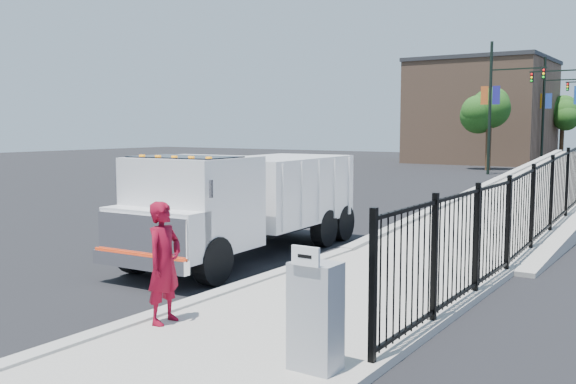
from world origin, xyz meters
The scene contains 14 objects.
ground centered at (0.00, 0.00, 0.00)m, with size 120.00×120.00×0.00m, color black.
sidewalk centered at (1.93, -2.00, 0.06)m, with size 3.55×12.00×0.12m, color #9E998E.
curb centered at (0.00, -2.00, 0.08)m, with size 0.30×12.00×0.16m, color #ADAAA3.
ramp centered at (2.12, 16.00, 0.00)m, with size 3.95×24.00×1.70m, color #9E998E.
truck centered at (-1.81, 2.51, 1.33)m, with size 2.57×6.99×2.36m.
worker centered at (0.40, -2.22, 0.99)m, with size 0.63×0.42×1.74m, color maroon.
utility_cabinet centered at (3.10, -2.56, 0.75)m, with size 0.55×0.40×1.25m, color gray.
arrow_sign centered at (3.10, -2.78, 1.48)m, with size 0.35×0.04×0.22m, color white.
debris centered at (1.66, -0.34, 0.16)m, with size 0.34×0.34×0.08m, color silver.
light_pole_0 centered at (-4.24, 30.70, 4.36)m, with size 3.77×0.22×8.00m.
light_pole_2 centered at (-3.46, 41.65, 4.36)m, with size 3.77×0.22×8.00m.
tree_0 centered at (-5.68, 34.54, 3.95)m, with size 2.73×2.73×5.37m.
tree_2 centered at (-3.57, 48.08, 3.94)m, with size 2.53×2.53×5.27m.
building centered at (-9.00, 44.00, 4.00)m, with size 10.00×10.00×8.00m, color #8C664C.
Camera 1 is at (6.77, -8.70, 2.90)m, focal length 40.00 mm.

